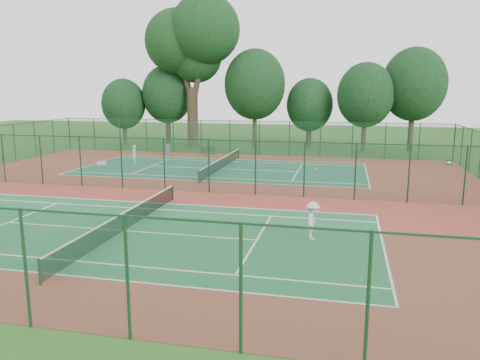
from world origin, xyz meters
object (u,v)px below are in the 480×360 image
player_far (134,154)px  big_tree (193,40)px  trash_bin (167,149)px  player_near (313,221)px  bench (209,151)px  kit_bag (101,163)px

player_far → big_tree: 17.68m
trash_bin → big_tree: size_ratio=0.06×
player_near → bench: player_near is taller
player_near → bench: 28.36m
bench → player_far: bearing=-144.1°
player_far → kit_bag: 2.96m
kit_bag → player_near: bearing=-42.4°
big_tree → bench: bearing=-60.6°
player_far → trash_bin: player_far is taller
player_far → trash_bin: (0.35, 7.21, -0.36)m
kit_bag → trash_bin: bearing=68.8°
trash_bin → bench: (4.46, 0.08, -0.08)m
player_near → big_tree: bearing=29.1°
player_far → kit_bag: size_ratio=2.29×
player_far → bench: size_ratio=1.23×
kit_bag → bench: bearing=47.0°
player_near → big_tree: big_tree is taller
player_far → trash_bin: 7.23m
trash_bin → kit_bag: trash_bin is taller
trash_bin → kit_bag: 8.90m
big_tree → trash_bin: bearing=-97.9°
player_near → big_tree: size_ratio=0.10×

